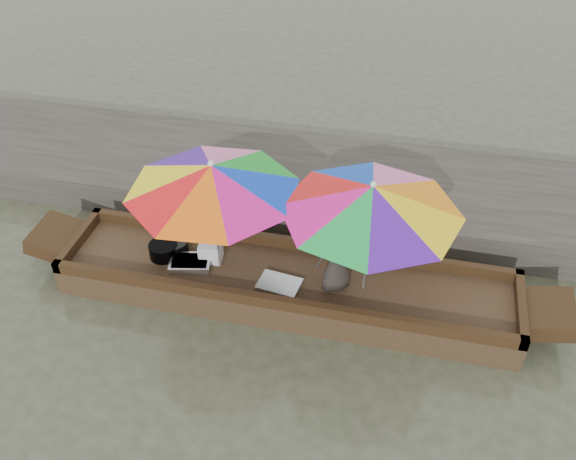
% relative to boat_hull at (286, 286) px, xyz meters
% --- Properties ---
extents(water, '(80.00, 80.00, 0.00)m').
position_rel_boat_hull_xyz_m(water, '(0.00, 0.00, -0.17)').
color(water, '#383C29').
rests_on(water, ground).
extents(dock, '(22.00, 2.20, 0.50)m').
position_rel_boat_hull_xyz_m(dock, '(0.00, 2.20, 0.08)').
color(dock, '#2D2B26').
rests_on(dock, ground).
extents(boat_hull, '(5.68, 1.20, 0.35)m').
position_rel_boat_hull_xyz_m(boat_hull, '(0.00, 0.00, 0.00)').
color(boat_hull, black).
rests_on(boat_hull, water).
extents(cooking_pot, '(0.37, 0.37, 0.19)m').
position_rel_boat_hull_xyz_m(cooking_pot, '(-1.61, 0.02, 0.27)').
color(cooking_pot, black).
rests_on(cooking_pot, boat_hull).
extents(tray_crayfish, '(0.57, 0.45, 0.09)m').
position_rel_boat_hull_xyz_m(tray_crayfish, '(-1.22, -0.09, 0.22)').
color(tray_crayfish, silver).
rests_on(tray_crayfish, boat_hull).
extents(tray_scallop, '(0.55, 0.41, 0.06)m').
position_rel_boat_hull_xyz_m(tray_scallop, '(-0.04, -0.20, 0.21)').
color(tray_scallop, silver).
rests_on(tray_scallop, boat_hull).
extents(charcoal_grill, '(0.35, 0.35, 0.17)m').
position_rel_boat_hull_xyz_m(charcoal_grill, '(-1.52, 0.14, 0.26)').
color(charcoal_grill, black).
rests_on(charcoal_grill, boat_hull).
extents(supply_bag, '(0.30, 0.25, 0.26)m').
position_rel_boat_hull_xyz_m(supply_bag, '(-1.00, 0.08, 0.30)').
color(supply_bag, silver).
rests_on(supply_bag, boat_hull).
extents(vendor, '(0.57, 0.52, 0.97)m').
position_rel_boat_hull_xyz_m(vendor, '(0.61, -0.05, 0.66)').
color(vendor, '#2A2622').
rests_on(vendor, boat_hull).
extents(umbrella_bow, '(2.59, 2.59, 1.55)m').
position_rel_boat_hull_xyz_m(umbrella_bow, '(-0.86, 0.00, 0.95)').
color(umbrella_bow, blue).
rests_on(umbrella_bow, boat_hull).
extents(umbrella_stern, '(2.25, 2.25, 1.55)m').
position_rel_boat_hull_xyz_m(umbrella_stern, '(0.96, 0.00, 0.95)').
color(umbrella_stern, orange).
rests_on(umbrella_stern, boat_hull).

